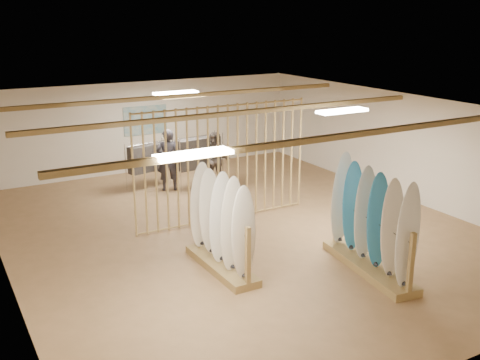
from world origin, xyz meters
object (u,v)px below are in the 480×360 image
clothing_rack_b (198,153)px  shopper_b (216,156)px  rack_left (221,236)px  rack_right (370,236)px  shopper_a (168,156)px  clothing_rack_a (148,158)px

clothing_rack_b → shopper_b: 0.53m
rack_left → clothing_rack_b: rack_left is taller
rack_left → rack_right: 2.84m
shopper_a → shopper_b: 1.36m
clothing_rack_a → clothing_rack_b: 1.43m
rack_right → clothing_rack_a: rack_right is taller
rack_right → shopper_a: rack_right is taller
clothing_rack_b → rack_right: bearing=-92.8°
shopper_b → shopper_a: bearing=-169.0°
shopper_a → shopper_b: (1.29, -0.42, -0.09)m
rack_left → shopper_a: 5.40m
clothing_rack_a → shopper_a: 0.66m
shopper_a → rack_right: bearing=118.7°
rack_left → shopper_b: 5.42m
clothing_rack_b → shopper_b: (0.41, -0.32, -0.08)m
rack_right → clothing_rack_a: size_ratio=1.95×
rack_left → clothing_rack_b: bearing=68.7°
rack_right → shopper_a: (-1.35, 6.72, 0.29)m
shopper_a → shopper_b: shopper_a is taller
clothing_rack_a → shopper_a: shopper_a is taller
clothing_rack_b → shopper_a: size_ratio=0.77×
clothing_rack_b → shopper_a: shopper_a is taller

